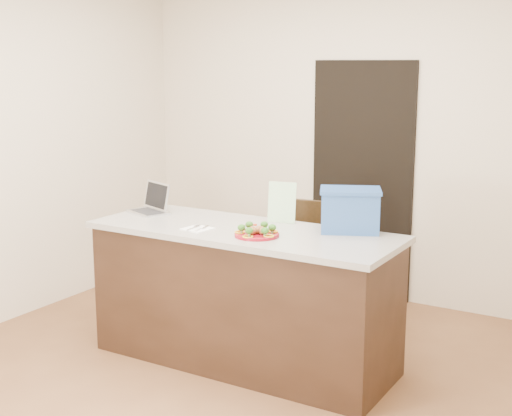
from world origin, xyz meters
The scene contains 16 objects.
ground centered at (0.00, 0.00, 0.00)m, with size 4.00×4.00×0.00m, color brown.
room_shell centered at (0.00, 0.00, 1.62)m, with size 4.00×4.00×4.00m.
doorway centered at (0.10, 1.98, 1.00)m, with size 0.90×0.02×2.00m, color black.
island centered at (0.00, 0.25, 0.46)m, with size 2.06×0.76×0.92m.
plate centered at (0.18, 0.12, 0.93)m, with size 0.28×0.28×0.02m.
meatballs centered at (0.18, 0.12, 0.96)m, with size 0.11×0.11×0.04m.
broccoli centered at (0.18, 0.12, 0.98)m, with size 0.22×0.24×0.04m.
pepper_rings centered at (0.18, 0.12, 0.94)m, with size 0.28×0.27×0.01m.
napkin centered at (-0.25, 0.08, 0.92)m, with size 0.16×0.16×0.01m, color white.
fork centered at (-0.27, 0.09, 0.93)m, with size 0.03×0.16×0.00m.
knife centered at (-0.22, 0.07, 0.93)m, with size 0.03×0.18×0.01m.
yogurt_bottle centered at (0.15, 0.14, 0.95)m, with size 0.03×0.03×0.07m.
laptop centered at (-0.85, 0.36, 0.98)m, with size 0.35×0.33×0.21m.
leaflet centered at (0.12, 0.54, 1.06)m, with size 0.19×0.00×0.28m, color white.
blue_box centered at (0.62, 0.54, 1.06)m, with size 0.46×0.41×0.28m.
chair centered at (0.12, 0.98, 0.56)m, with size 0.47×0.47×0.98m.
Camera 1 is at (2.39, -3.58, 1.98)m, focal length 50.00 mm.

